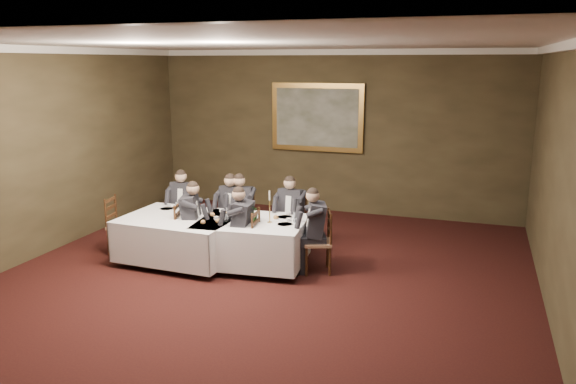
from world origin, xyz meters
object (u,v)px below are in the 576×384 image
Objects in this scene: centerpiece at (253,213)px; diner_sec_backleft at (185,215)px; table_second at (181,235)px; diner_sec_backright at (233,220)px; diner_main_backleft at (241,220)px; diner_main_endright at (317,241)px; chair_sec_endleft at (122,237)px; painting at (317,117)px; table_main at (252,240)px; chair_sec_backright at (234,232)px; chair_main_backleft at (242,232)px; chair_main_backright at (292,235)px; chair_sec_backleft at (185,226)px; diner_sec_endright at (244,239)px; chair_sec_endright at (245,253)px; chair_main_endright at (318,255)px; candlestick at (270,211)px; diner_main_endleft at (190,232)px; chair_main_endleft at (190,245)px; diner_main_backright at (292,223)px.

diner_sec_backleft is at bearing 153.91° from centerpiece.
table_second is 1.07m from diner_sec_backright.
centerpiece is at bearing 115.55° from diner_main_backleft.
table_second is 1.42× the size of diner_main_endright.
painting is at bearing 138.18° from chair_sec_endleft.
painting is (-0.00, 3.75, 1.62)m from table_main.
chair_sec_backright is at bearing 131.23° from centerpiece.
diner_sec_backleft is 1.02m from chair_sec_backright.
diner_main_backleft is (0.00, -0.01, 0.23)m from chair_main_backleft.
chair_sec_backleft is (-2.04, -0.10, 0.00)m from chair_main_backright.
diner_sec_endright is at bearing -102.03° from table_main.
table_second is at bearing -172.54° from table_main.
table_second is 1.42× the size of diner_main_backleft.
diner_sec_backright is 1.18m from chair_sec_endright.
chair_sec_backleft is at bearing 55.14° from chair_main_endright.
chair_main_backleft is at bearing 56.12° from table_second.
chair_main_backright is 1.00× the size of chair_sec_backleft.
candlestick is (0.33, 0.22, 0.67)m from chair_sec_endright.
diner_main_endleft is at bearing -176.19° from centerpiece.
centerpiece is (-1.04, -0.14, 0.63)m from chair_main_endright.
chair_main_endleft is 1.54m from candlestick.
table_second is 4.40m from painting.
chair_main_endright is 0.74× the size of diner_sec_endright.
candlestick is at bearing -85.35° from painting.
diner_main_endleft reaches higher than chair_sec_endright.
diner_main_endright reaches higher than chair_sec_endright.
candlestick is at bearing 155.05° from chair_sec_backleft.
chair_main_endleft is at bearing 79.59° from chair_sec_endright.
candlestick is (-0.07, -0.89, 0.45)m from diner_main_backright.
candlestick is at bearing 127.69° from diner_main_backleft.
chair_sec_backleft is at bearing 3.39° from diner_sec_backright.
diner_main_endleft is 2.54× the size of candlestick.
painting is (-1.08, 3.63, 1.79)m from chair_main_endright.
painting reaches higher than chair_main_backleft.
chair_main_backleft is 1.89× the size of candlestick.
centerpiece is (0.08, 0.17, 0.40)m from diner_sec_endright.
diner_main_endleft is (-1.43, -1.01, 0.00)m from diner_main_backright.
chair_main_endleft is 1.10m from chair_sec_backleft.
diner_sec_backright is (-1.04, -0.14, 0.00)m from diner_main_backright.
diner_sec_endright is at bearing -147.88° from candlestick.
diner_sec_backright is at bearing 139.66° from diner_main_endleft.
table_second is at bearing -174.29° from centerpiece.
diner_sec_backright is at bearing 107.05° from chair_sec_endleft.
diner_sec_backleft is at bearing 8.20° from diner_main_backright.
centerpiece is at bearing 77.31° from diner_main_endright.
chair_main_backleft is 1.00× the size of chair_sec_endright.
diner_sec_backright reaches higher than candlestick.
diner_main_endright reaches higher than candlestick.
diner_sec_backleft is 3.72m from painting.
chair_sec_endleft is (-2.75, -1.02, -0.23)m from diner_main_backright.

